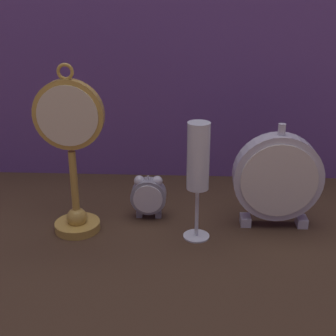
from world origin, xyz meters
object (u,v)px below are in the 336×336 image
object	(u,v)px
pocket_watch_on_stand	(72,156)
alarm_clock_twin_bell	(149,195)
champagne_flute	(198,165)
mantel_clock_silver	(277,178)

from	to	relation	value
pocket_watch_on_stand	alarm_clock_twin_bell	size ratio (longest dim) A/B	3.51
pocket_watch_on_stand	champagne_flute	bearing A→B (deg)	-4.07
champagne_flute	pocket_watch_on_stand	bearing A→B (deg)	175.93
alarm_clock_twin_bell	champagne_flute	size ratio (longest dim) A/B	0.41
alarm_clock_twin_bell	mantel_clock_silver	world-z (taller)	mantel_clock_silver
mantel_clock_silver	champagne_flute	xyz separation A→B (m)	(-0.15, -0.05, 0.04)
mantel_clock_silver	champagne_flute	world-z (taller)	champagne_flute
pocket_watch_on_stand	champagne_flute	distance (m)	0.23
pocket_watch_on_stand	champagne_flute	world-z (taller)	pocket_watch_on_stand
pocket_watch_on_stand	alarm_clock_twin_bell	world-z (taller)	pocket_watch_on_stand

